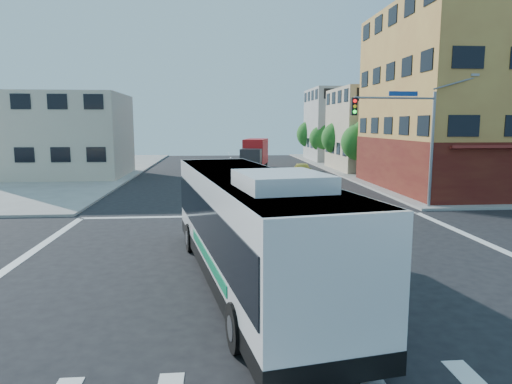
{
  "coord_description": "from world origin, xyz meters",
  "views": [
    {
      "loc": [
        -2.02,
        -15.6,
        5.08
      ],
      "look_at": [
        -0.45,
        2.88,
        2.33
      ],
      "focal_mm": 32.0,
      "sensor_mm": 36.0,
      "label": 1
    }
  ],
  "objects": [
    {
      "name": "ground",
      "position": [
        0.0,
        0.0,
        0.0
      ],
      "size": [
        120.0,
        120.0,
        0.0
      ],
      "primitive_type": "plane",
      "color": "black",
      "rests_on": "ground"
    },
    {
      "name": "corner_building_ne",
      "position": [
        19.99,
        18.48,
        5.89
      ],
      "size": [
        18.1,
        15.44,
        14.0
      ],
      "color": "#BB9243",
      "rests_on": "ground"
    },
    {
      "name": "building_east_near",
      "position": [
        16.98,
        33.98,
        4.51
      ],
      "size": [
        12.06,
        10.06,
        9.0
      ],
      "color": "tan",
      "rests_on": "ground"
    },
    {
      "name": "building_east_far",
      "position": [
        16.98,
        47.98,
        5.01
      ],
      "size": [
        12.06,
        10.06,
        10.0
      ],
      "color": "#A3A39E",
      "rests_on": "ground"
    },
    {
      "name": "building_west",
      "position": [
        -17.02,
        29.98,
        4.01
      ],
      "size": [
        12.06,
        10.06,
        8.0
      ],
      "color": "#C0B79F",
      "rests_on": "ground"
    },
    {
      "name": "signal_mast_ne",
      "position": [
        9.08,
        10.62,
        4.98
      ],
      "size": [
        7.91,
        1.13,
        8.07
      ],
      "color": "gray",
      "rests_on": "ground"
    },
    {
      "name": "street_tree_a",
      "position": [
        11.9,
        27.92,
        3.59
      ],
      "size": [
        3.6,
        3.6,
        5.53
      ],
      "color": "#342213",
      "rests_on": "ground"
    },
    {
      "name": "street_tree_b",
      "position": [
        11.9,
        35.92,
        3.75
      ],
      "size": [
        3.8,
        3.8,
        5.79
      ],
      "color": "#342213",
      "rests_on": "ground"
    },
    {
      "name": "street_tree_c",
      "position": [
        11.9,
        43.92,
        3.46
      ],
      "size": [
        3.4,
        3.4,
        5.29
      ],
      "color": "#342213",
      "rests_on": "ground"
    },
    {
      "name": "street_tree_d",
      "position": [
        11.9,
        51.92,
        3.88
      ],
      "size": [
        4.0,
        4.0,
        6.03
      ],
      "color": "#342213",
      "rests_on": "ground"
    },
    {
      "name": "transit_bus",
      "position": [
        -1.07,
        -1.56,
        1.92
      ],
      "size": [
        5.15,
        13.59,
        3.94
      ],
      "rotation": [
        0.0,
        0.0,
        0.18
      ],
      "color": "black",
      "rests_on": "ground"
    },
    {
      "name": "box_truck",
      "position": [
        2.22,
        36.31,
        1.66
      ],
      "size": [
        3.81,
        7.88,
        3.41
      ],
      "rotation": [
        0.0,
        0.0,
        -0.22
      ],
      "color": "#25262B",
      "rests_on": "ground"
    },
    {
      "name": "parked_car",
      "position": [
        6.11,
        27.5,
        0.71
      ],
      "size": [
        2.14,
        4.35,
        1.43
      ],
      "primitive_type": "imported",
      "rotation": [
        0.0,
        0.0,
        -0.11
      ],
      "color": "#D4C848",
      "rests_on": "ground"
    }
  ]
}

